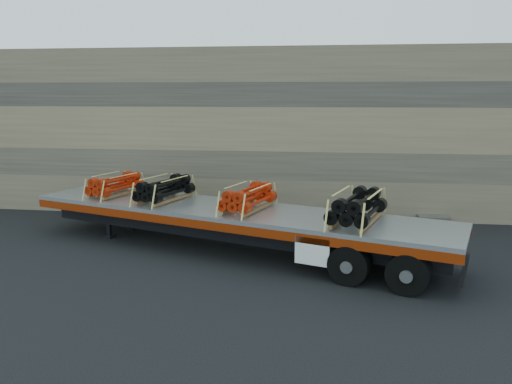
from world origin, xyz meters
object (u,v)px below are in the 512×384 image
trailer (231,229)px  bundle_rear (357,208)px  bundle_midfront (165,190)px  bundle_front (115,185)px  bundle_midrear (248,198)px

trailer → bundle_rear: (4.00, -1.37, 1.16)m
bundle_midfront → bundle_front: bearing=-180.0°
bundle_midfront → bundle_rear: bundle_rear is taller
bundle_midrear → trailer: bearing=-180.0°
bundle_midfront → bundle_rear: bearing=0.0°
bundle_front → bundle_midfront: 2.23m
bundle_midfront → trailer: bearing=0.0°
bundle_front → bundle_midfront: bearing=0.0°
bundle_front → trailer: bearing=0.0°
bundle_midrear → bundle_rear: size_ratio=0.88×
bundle_rear → bundle_midfront: bearing=180.0°
trailer → bundle_midrear: 1.29m
trailer → bundle_front: bundle_front is taller
bundle_rear → bundle_front: bearing=180.0°
bundle_midrear → bundle_rear: (3.37, -1.15, 0.05)m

